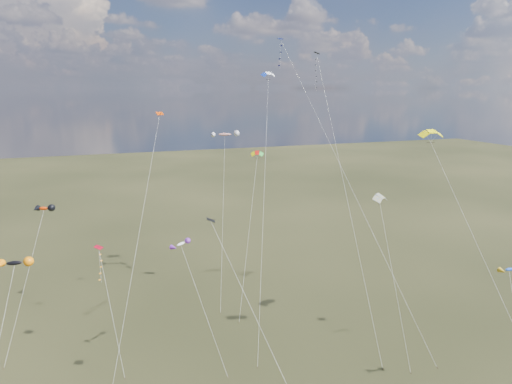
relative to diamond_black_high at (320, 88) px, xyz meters
name	(u,v)px	position (x,y,z in m)	size (l,w,h in m)	color
diamond_black_high	(320,88)	(0.00, 0.00, 0.00)	(2.34, 23.19, 36.40)	black
diamond_navy_tall	(294,81)	(-5.68, -3.64, 0.98)	(11.55, 21.78, 37.75)	#101748
diamond_black_mid	(238,278)	(-18.87, -20.85, -17.66)	(6.85, 12.80, 18.80)	black
diamond_red_low	(101,268)	(-31.26, -5.40, -21.01)	(2.34, 8.58, 13.01)	#A30419
diamond_orange_center	(147,186)	(-25.18, -4.01, -11.59)	(9.12, 17.03, 28.29)	#C93A03
parafoil_yellow	(432,132)	(5.48, -17.31, -4.88)	(2.99, 23.86, 27.15)	#FDF004
parafoil_blue_white	(268,75)	(-4.31, 9.48, 2.08)	(12.03, 26.36, 34.20)	#1435AA
parafoil_striped	(381,196)	(4.35, -9.83, -13.95)	(5.04, 14.17, 18.03)	#E4BA0D
parafoil_tricolor	(257,154)	(-7.74, 5.11, -9.71)	(7.49, 11.60, 22.25)	#EFE708
novelty_black_orange	(14,263)	(-40.39, -5.26, -19.19)	(4.48, 8.87, 12.66)	black
novelty_orange_black	(43,209)	(-37.73, 2.86, -15.16)	(6.20, 10.48, 16.72)	red
novelty_white_purple	(181,245)	(-22.30, -9.89, -17.55)	(4.83, 7.95, 14.15)	white
novelty_redwhite_stripe	(225,135)	(-11.29, 10.41, -7.21)	(6.67, 13.52, 24.66)	red
novelty_blue_yellow	(510,271)	(7.44, -27.87, -17.80)	(6.00, 9.65, 13.94)	blue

